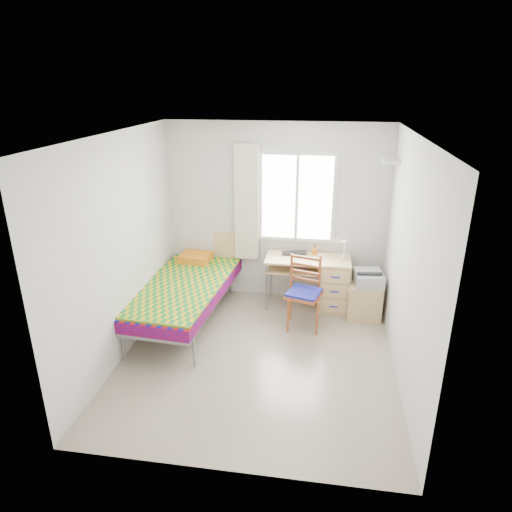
{
  "coord_description": "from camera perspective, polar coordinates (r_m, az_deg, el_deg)",
  "views": [
    {
      "loc": [
        0.7,
        -4.64,
        3.11
      ],
      "look_at": [
        -0.11,
        0.55,
        1.08
      ],
      "focal_mm": 32.0,
      "sensor_mm": 36.0,
      "label": 1
    }
  ],
  "objects": [
    {
      "name": "chair",
      "position": [
        6.08,
        6.14,
        -4.02
      ],
      "size": [
        0.52,
        0.52,
        0.97
      ],
      "rotation": [
        0.0,
        0.0,
        -0.28
      ],
      "color": "#A23A1F",
      "rests_on": "floor"
    },
    {
      "name": "ceiling",
      "position": [
        4.72,
        0.27,
        14.89
      ],
      "size": [
        3.5,
        3.5,
        0.0
      ],
      "primitive_type": "plane",
      "rotation": [
        3.14,
        0.0,
        0.0
      ],
      "color": "white",
      "rests_on": "wall_back"
    },
    {
      "name": "desk",
      "position": [
        6.65,
        9.14,
        -3.16
      ],
      "size": [
        1.2,
        0.55,
        0.75
      ],
      "rotation": [
        0.0,
        0.0,
        0.0
      ],
      "color": "#E3B077",
      "rests_on": "floor"
    },
    {
      "name": "laptop",
      "position": [
        6.6,
        4.89,
        0.21
      ],
      "size": [
        0.4,
        0.3,
        0.03
      ],
      "primitive_type": "imported",
      "rotation": [
        0.0,
        0.0,
        0.22
      ],
      "color": "black",
      "rests_on": "desk"
    },
    {
      "name": "book",
      "position": [
        6.59,
        5.03,
        -1.49
      ],
      "size": [
        0.17,
        0.22,
        0.02
      ],
      "primitive_type": "imported",
      "rotation": [
        0.0,
        0.0,
        0.04
      ],
      "color": "gray",
      "rests_on": "desk"
    },
    {
      "name": "pen_cup",
      "position": [
        6.66,
        7.31,
        0.59
      ],
      "size": [
        0.09,
        0.09,
        0.1
      ],
      "primitive_type": "cylinder",
      "rotation": [
        0.0,
        0.0,
        -0.12
      ],
      "color": "orange",
      "rests_on": "desk"
    },
    {
      "name": "curtain",
      "position": [
        6.63,
        -1.18,
        6.59
      ],
      "size": [
        0.35,
        0.05,
        1.7
      ],
      "primitive_type": "cube",
      "color": "beige",
      "rests_on": "wall_back"
    },
    {
      "name": "task_lamp",
      "position": [
        6.4,
        10.51,
        1.28
      ],
      "size": [
        0.21,
        0.31,
        0.36
      ],
      "rotation": [
        0.0,
        0.0,
        0.21
      ],
      "color": "white",
      "rests_on": "desk"
    },
    {
      "name": "floating_shelf",
      "position": [
        6.17,
        16.41,
        11.3
      ],
      "size": [
        0.2,
        0.32,
        0.03
      ],
      "primitive_type": "cube",
      "color": "white",
      "rests_on": "wall_right"
    },
    {
      "name": "printer",
      "position": [
        6.43,
        13.87,
        -2.66
      ],
      "size": [
        0.42,
        0.47,
        0.18
      ],
      "rotation": [
        0.0,
        0.0,
        0.12
      ],
      "color": "#B0B2B9",
      "rests_on": "cabinet"
    },
    {
      "name": "wall_left",
      "position": [
        5.49,
        -16.52,
        0.93
      ],
      "size": [
        0.0,
        3.5,
        3.5
      ],
      "primitive_type": "plane",
      "rotation": [
        1.57,
        0.0,
        1.57
      ],
      "color": "silver",
      "rests_on": "ground"
    },
    {
      "name": "cabinet",
      "position": [
        6.55,
        13.37,
        -5.44
      ],
      "size": [
        0.46,
        0.41,
        0.5
      ],
      "rotation": [
        0.0,
        0.0,
        -0.0
      ],
      "color": "tan",
      "rests_on": "floor"
    },
    {
      "name": "floor",
      "position": [
        5.63,
        0.22,
        -12.44
      ],
      "size": [
        3.5,
        3.5,
        0.0
      ],
      "primitive_type": "plane",
      "color": "#BCAD93",
      "rests_on": "ground"
    },
    {
      "name": "bed",
      "position": [
        6.3,
        -8.88,
        -3.93
      ],
      "size": [
        1.22,
        2.32,
        0.97
      ],
      "rotation": [
        0.0,
        0.0,
        -0.08
      ],
      "color": "gray",
      "rests_on": "floor"
    },
    {
      "name": "wall_back",
      "position": [
        6.68,
        2.5,
        5.35
      ],
      "size": [
        3.2,
        0.0,
        3.2
      ],
      "primitive_type": "plane",
      "rotation": [
        1.57,
        0.0,
        0.0
      ],
      "color": "silver",
      "rests_on": "ground"
    },
    {
      "name": "window",
      "position": [
        6.57,
        5.14,
        7.27
      ],
      "size": [
        1.1,
        0.04,
        1.3
      ],
      "color": "white",
      "rests_on": "wall_back"
    },
    {
      "name": "wall_right",
      "position": [
        5.06,
        18.46,
        -1.0
      ],
      "size": [
        0.0,
        3.5,
        3.5
      ],
      "primitive_type": "plane",
      "rotation": [
        1.57,
        0.0,
        -1.57
      ],
      "color": "silver",
      "rests_on": "ground"
    }
  ]
}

